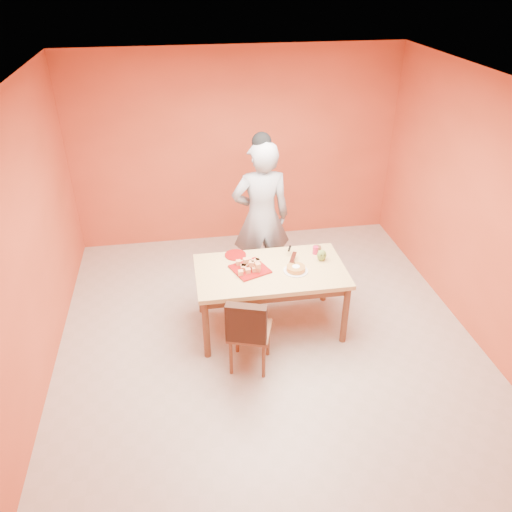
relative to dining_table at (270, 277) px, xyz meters
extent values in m
plane|color=#BFB6A3|center=(-0.07, -0.31, -0.67)|extent=(5.00, 5.00, 0.00)
plane|color=silver|center=(-0.07, -0.31, 2.03)|extent=(5.00, 5.00, 0.00)
plane|color=#DB5532|center=(-0.07, 2.19, 0.68)|extent=(4.50, 0.00, 4.50)
plane|color=#DB5532|center=(-2.32, -0.31, 0.68)|extent=(0.00, 5.00, 5.00)
plane|color=#DB5532|center=(2.18, -0.31, 0.68)|extent=(0.00, 5.00, 5.00)
cube|color=#E0C475|center=(0.00, 0.00, 0.07)|extent=(1.60, 0.90, 0.05)
cube|color=brown|center=(0.00, 0.00, -0.01)|extent=(1.48, 0.78, 0.10)
cylinder|color=brown|center=(-0.74, -0.39, -0.31)|extent=(0.07, 0.07, 0.71)
cylinder|color=brown|center=(-0.74, 0.39, -0.31)|extent=(0.07, 0.07, 0.71)
cylinder|color=brown|center=(0.74, -0.39, -0.31)|extent=(0.07, 0.07, 0.71)
cylinder|color=brown|center=(0.74, 0.39, -0.31)|extent=(0.07, 0.07, 0.71)
imported|color=gray|center=(0.04, 0.84, 0.29)|extent=(0.71, 0.47, 1.91)
cube|color=maroon|center=(-0.22, 0.03, 0.10)|extent=(0.45, 0.45, 0.02)
cylinder|color=maroon|center=(-0.33, 0.35, 0.10)|extent=(0.30, 0.30, 0.01)
cylinder|color=white|center=(0.26, -0.08, 0.10)|extent=(0.28, 0.28, 0.01)
cylinder|color=gold|center=(0.26, -0.08, 0.13)|extent=(0.23, 0.23, 0.05)
cube|color=silver|center=(0.27, 0.10, 0.16)|extent=(0.14, 0.24, 0.01)
ellipsoid|color=olive|center=(0.59, 0.09, 0.16)|extent=(0.12, 0.11, 0.13)
cylinder|color=#BB1C42|center=(0.56, 0.24, 0.14)|extent=(0.06, 0.06, 0.09)
cylinder|color=#32170D|center=(0.61, 0.35, 0.11)|extent=(0.10, 0.10, 0.03)
camera|label=1|loc=(-0.88, -4.40, 2.96)|focal=35.00mm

